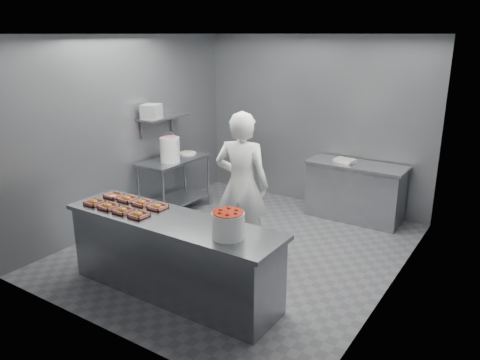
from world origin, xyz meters
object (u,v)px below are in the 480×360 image
prep_table (175,177)px  tray_4 (114,196)px  glaze_bucket (170,149)px  strawberry_tub (228,224)px  back_counter (355,191)px  appliance (151,112)px  tray_3 (139,215)px  tray_0 (94,202)px  worker (242,185)px  tray_1 (108,206)px  tray_2 (123,210)px  tray_6 (142,203)px  tray_7 (158,207)px  tray_5 (128,199)px  service_counter (173,256)px

prep_table → tray_4: bearing=-71.6°
tray_4 → glaze_bucket: 1.73m
strawberry_tub → glaze_bucket: 3.00m
back_counter → appliance: 3.37m
tray_3 → prep_table: bearing=122.1°
tray_0 → tray_3: same height
tray_0 → glaze_bucket: size_ratio=0.40×
back_counter → worker: (-0.81, -1.99, 0.50)m
tray_0 → tray_1: size_ratio=1.00×
tray_2 → tray_6: (0.00, 0.30, 0.00)m
tray_1 → tray_6: bearing=51.2°
tray_7 → glaze_bucket: size_ratio=0.40×
tray_4 → strawberry_tub: (1.84, -0.21, 0.12)m
back_counter → tray_0: bearing=-119.9°
tray_2 → tray_6: same height
tray_5 → worker: bearing=50.7°
back_counter → tray_1: tray_1 is taller
tray_6 → tray_3: bearing=-51.2°
tray_1 → tray_3: (0.48, 0.00, 0.00)m
glaze_bucket → appliance: appliance is taller
tray_0 → tray_1: same height
back_counter → tray_0: tray_0 is taller
service_counter → tray_2: (-0.57, -0.15, 0.47)m
back_counter → tray_5: bearing=-118.9°
service_counter → tray_3: 0.60m
worker → strawberry_tub: bearing=102.1°
tray_5 → tray_4: bearing=180.0°
tray_4 → worker: worker is taller
tray_0 → tray_4: tray_0 is taller
tray_1 → glaze_bucket: 2.09m
appliance → tray_3: bearing=-69.8°
prep_table → tray_4: tray_4 is taller
prep_table → tray_2: size_ratio=6.40×
tray_0 → tray_2: (0.48, 0.00, 0.00)m
appliance → back_counter: bearing=11.1°
back_counter → tray_3: (-1.23, -3.40, 0.47)m
prep_table → appliance: (-0.17, -0.27, 1.08)m
tray_3 → tray_4: size_ratio=1.00×
tray_2 → tray_4: size_ratio=1.00×
tray_2 → glaze_bucket: size_ratio=0.40×
service_counter → tray_2: bearing=-165.4°
prep_table → back_counter: same height
tray_0 → tray_4: (0.00, 0.30, -0.00)m
tray_4 → glaze_bucket: glaze_bucket is taller
tray_3 → appliance: 2.47m
tray_7 → glaze_bucket: glaze_bucket is taller
tray_1 → tray_6: same height
tray_4 → tray_6: (0.48, -0.00, 0.00)m
tray_0 → strawberry_tub: bearing=2.9°
tray_2 → appliance: size_ratio=0.65×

